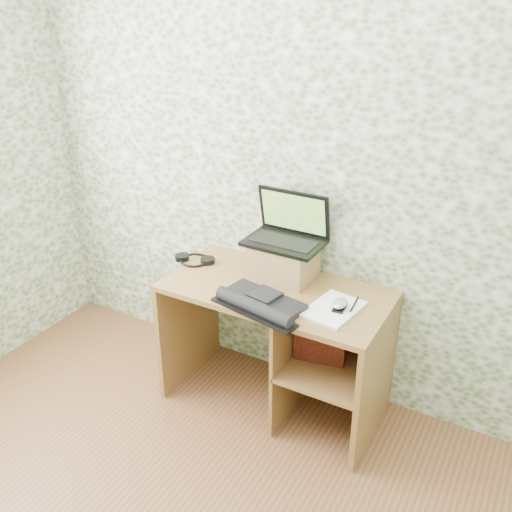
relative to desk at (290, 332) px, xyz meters
The scene contains 10 objects.
wall_back 0.87m from the desk, 105.57° to the left, with size 3.50×3.50×0.00m, color silver.
desk is the anchor object (origin of this frame).
riser 0.40m from the desk, 132.91° to the left, with size 0.32×0.27×0.19m, color olive.
laptop 0.56m from the desk, 123.93° to the left, with size 0.41×0.29×0.27m.
keyboard 0.38m from the desk, 104.64° to the right, with size 0.50×0.33×0.07m.
headphones 0.70m from the desk, behind, with size 0.24×0.21×0.03m.
notepad 0.40m from the desk, 17.51° to the right, with size 0.22×0.31×0.01m, color white.
mouse 0.43m from the desk, 14.24° to the right, with size 0.07×0.11×0.04m, color silver.
pen 0.45m from the desk, ahead, with size 0.01×0.01×0.15m, color black.
red_box 0.21m from the desk, ahead, with size 0.27×0.09×0.33m, color maroon.
Camera 1 is at (1.19, -0.91, 2.23)m, focal length 40.00 mm.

